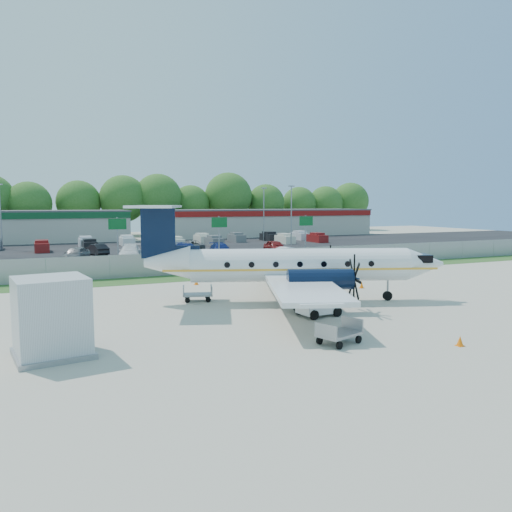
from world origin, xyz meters
name	(u,v)px	position (x,y,z in m)	size (l,w,h in m)	color
ground	(292,298)	(0.00, 0.00, 0.00)	(170.00, 170.00, 0.00)	#BDB4A0
grass_verge	(229,275)	(0.00, 12.00, 0.01)	(170.00, 4.00, 0.02)	#2D561E
access_road	(205,266)	(0.00, 19.00, 0.01)	(170.00, 8.00, 0.02)	black
parking_lot	(158,249)	(0.00, 40.00, 0.01)	(170.00, 32.00, 0.02)	black
perimeter_fence	(221,262)	(0.00, 14.00, 1.00)	(120.00, 0.06, 1.99)	gray
building_east	(262,222)	(26.00, 61.98, 2.63)	(44.40, 12.40, 5.24)	beige
sign_left	(117,231)	(-8.00, 22.91, 3.61)	(1.80, 0.26, 5.00)	gray
sign_mid	(219,229)	(3.00, 22.91, 3.61)	(1.80, 0.26, 5.00)	gray
sign_right	(306,227)	(14.00, 22.91, 3.61)	(1.80, 0.26, 5.00)	gray
light_pole_ne	(291,211)	(20.00, 38.00, 5.23)	(0.90, 0.35, 9.09)	gray
light_pole_sw	(0,212)	(-20.00, 48.00, 5.23)	(0.90, 0.35, 9.09)	gray
light_pole_se	(264,210)	(20.00, 48.00, 5.23)	(0.90, 0.35, 9.09)	gray
tree_line	(120,235)	(0.00, 74.00, 0.00)	(112.00, 6.00, 14.00)	#2D5E1B
aircraft	(293,265)	(-0.49, -1.05, 2.42)	(20.34, 19.81, 6.26)	white
pushback_tug	(320,305)	(-0.98, -5.22, 0.58)	(2.39, 1.83, 1.22)	white
baggage_cart_near	(198,294)	(-6.09, 1.68, 0.47)	(2.15, 1.63, 1.00)	gray
baggage_cart_far	(339,333)	(-3.17, -10.56, 0.50)	(2.32, 1.82, 1.07)	gray
service_container	(52,320)	(-15.17, -7.24, 1.55)	(3.39, 3.39, 3.33)	silver
cone_nose	(362,285)	(6.77, 1.53, 0.23)	(0.34, 0.34, 0.48)	#FF6B08
cone_port_wing	(460,341)	(1.60, -13.04, 0.22)	(0.33, 0.33, 0.46)	#FF6B08
cone_starboard_wing	(196,282)	(-4.21, 8.12, 0.23)	(0.34, 0.34, 0.48)	#FF6B08
road_car_mid	(283,260)	(9.74, 20.46, 0.00)	(1.58, 4.52, 1.49)	silver
road_car_east	(422,256)	(27.34, 17.82, 0.00)	(1.57, 3.90, 1.33)	silver
parked_car_a	(76,262)	(-11.76, 28.24, 0.00)	(2.00, 4.96, 1.69)	#595B5E
parked_car_b	(130,259)	(-5.85, 28.60, 0.00)	(2.31, 5.68, 1.65)	silver
parked_car_c	(187,256)	(1.26, 29.72, 0.00)	(2.15, 5.28, 1.53)	navy
parked_car_d	(221,255)	(5.30, 28.90, 0.00)	(2.05, 5.03, 1.46)	navy
parked_car_e	(275,253)	(12.60, 28.36, 0.00)	(1.94, 4.83, 1.64)	maroon
parked_car_f	(97,255)	(-8.81, 34.82, 0.00)	(1.50, 4.29, 1.41)	black
parked_car_g	(192,251)	(3.53, 35.59, 0.00)	(2.42, 5.25, 1.46)	#595B5E
far_parking_rows	(151,246)	(0.00, 45.00, 0.00)	(56.00, 10.00, 1.60)	gray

